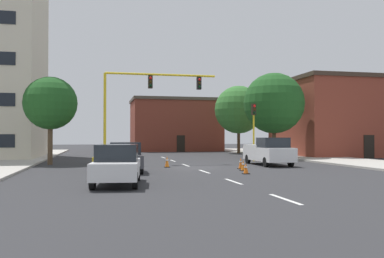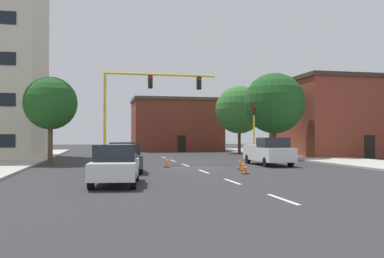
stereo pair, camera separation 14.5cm
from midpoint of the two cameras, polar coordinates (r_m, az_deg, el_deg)
name	(u,v)px [view 2 (the right image)]	position (r m, az deg, el deg)	size (l,w,h in m)	color
ground_plane	(193,168)	(27.59, 0.29, -5.33)	(160.00, 160.00, 0.00)	#2D2D30
sidewalk_left	(2,162)	(35.74, -24.41, -4.14)	(6.00, 56.00, 0.14)	#B2ADA3
sidewalk_right	(318,158)	(39.96, 16.97, -3.84)	(6.00, 56.00, 0.14)	#B2ADA3
lane_stripe_seg_0	(283,199)	(14.32, 12.59, -9.35)	(0.16, 2.40, 0.01)	silver
lane_stripe_seg_1	(232,181)	(19.41, 5.73, -7.16)	(0.16, 2.40, 0.01)	silver
lane_stripe_seg_2	(204,172)	(24.68, 1.79, -5.84)	(0.16, 2.40, 0.01)	silver
lane_stripe_seg_3	(186,165)	(30.03, -0.74, -4.97)	(0.16, 2.40, 0.01)	silver
lane_stripe_seg_4	(173,161)	(35.43, -2.51, -4.36)	(0.16, 2.40, 0.01)	silver
lane_stripe_seg_5	(164,157)	(40.86, -3.80, -3.91)	(0.16, 2.40, 0.01)	silver
building_brick_center	(176,125)	(59.63, -2.15, 0.55)	(12.42, 9.18, 7.35)	brown
building_row_right	(338,118)	(47.10, 19.43, 1.47)	(11.51, 10.99, 8.10)	brown
traffic_signal_gantry	(121,134)	(31.26, -9.53, -0.67)	(9.27, 1.20, 6.83)	yellow
traffic_light_pole_right	(254,119)	(35.12, 8.59, 1.37)	(0.32, 0.47, 4.80)	yellow
tree_left_near	(50,103)	(32.38, -18.68, 3.33)	(3.89, 3.89, 6.47)	brown
tree_right_far	(239,110)	(50.89, 6.57, 2.64)	(5.81, 5.81, 8.21)	#4C3823
tree_right_mid	(274,103)	(39.65, 11.30, 3.48)	(5.66, 5.66, 8.00)	#4C3823
pickup_truck_white	(268,152)	(30.49, 10.55, -3.07)	(2.09, 5.43, 1.99)	white
sedan_white_near_left	(116,164)	(18.25, -10.17, -4.76)	(2.37, 4.69, 1.74)	white
sedan_dark_gray_mid_left	(124,157)	(24.54, -9.07, -3.78)	(1.97, 4.55, 1.74)	#3D3D42
traffic_cone_roadside_a	(240,163)	(26.74, 6.79, -4.67)	(0.36, 0.36, 0.75)	black
traffic_cone_roadside_b	(167,162)	(27.97, -3.33, -4.50)	(0.36, 0.36, 0.77)	black
traffic_cone_roadside_c	(243,166)	(25.35, 7.12, -4.99)	(0.36, 0.36, 0.65)	black
traffic_cone_roadside_d	(245,169)	(23.25, 7.47, -5.42)	(0.36, 0.36, 0.59)	black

